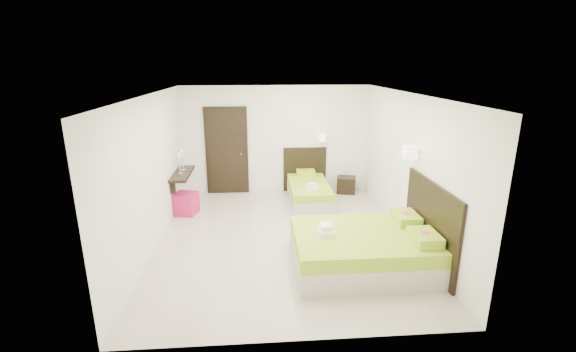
{
  "coord_description": "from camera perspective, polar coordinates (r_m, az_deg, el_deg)",
  "views": [
    {
      "loc": [
        -0.43,
        -6.47,
        3.1
      ],
      "look_at": [
        0.1,
        0.3,
        1.1
      ],
      "focal_mm": 24.0,
      "sensor_mm": 36.0,
      "label": 1
    }
  ],
  "objects": [
    {
      "name": "ottoman",
      "position": [
        8.49,
        -14.93,
        -3.96
      ],
      "size": [
        0.54,
        0.54,
        0.45
      ],
      "primitive_type": "cube",
      "rotation": [
        0.0,
        0.0,
        -0.24
      ],
      "color": "#AA164D",
      "rests_on": "ground"
    },
    {
      "name": "nightstand",
      "position": [
        9.65,
        8.61,
        -1.29
      ],
      "size": [
        0.53,
        0.49,
        0.4
      ],
      "primitive_type": "cube",
      "rotation": [
        0.0,
        0.0,
        -0.25
      ],
      "color": "black",
      "rests_on": "ground"
    },
    {
      "name": "floor",
      "position": [
        7.19,
        -0.62,
        -9.14
      ],
      "size": [
        5.5,
        5.5,
        0.0
      ],
      "primitive_type": "plane",
      "color": "beige",
      "rests_on": "ground"
    },
    {
      "name": "bed_single",
      "position": [
        8.95,
        3.07,
        -2.07
      ],
      "size": [
        1.06,
        1.77,
        1.46
      ],
      "color": "#BEB4A2",
      "rests_on": "ground"
    },
    {
      "name": "bed_double",
      "position": [
        6.27,
        11.76,
        -10.27
      ],
      "size": [
        2.16,
        1.84,
        1.78
      ],
      "color": "#BEB4A2",
      "rests_on": "ground"
    },
    {
      "name": "door",
      "position": [
        9.43,
        -9.06,
        3.64
      ],
      "size": [
        1.02,
        0.15,
        2.14
      ],
      "color": "black",
      "rests_on": "ground"
    },
    {
      "name": "console_shelf",
      "position": [
        8.55,
        -15.46,
        0.31
      ],
      "size": [
        0.35,
        1.2,
        0.78
      ],
      "color": "black",
      "rests_on": "ground"
    }
  ]
}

